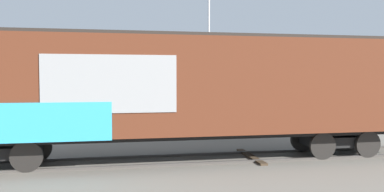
{
  "coord_description": "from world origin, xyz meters",
  "views": [
    {
      "loc": [
        -1.84,
        -12.27,
        2.74
      ],
      "look_at": [
        0.59,
        2.93,
        2.01
      ],
      "focal_mm": 35.09,
      "sensor_mm": 36.0,
      "label": 1
    }
  ],
  "objects_px": {
    "flagpole": "(204,27)",
    "parked_car_white": "(125,119)",
    "parked_car_black": "(219,116)",
    "freight_car": "(182,88)"
  },
  "relations": [
    {
      "from": "flagpole",
      "to": "parked_car_white",
      "type": "distance_m",
      "value": 7.82
    },
    {
      "from": "flagpole",
      "to": "parked_car_black",
      "type": "relative_size",
      "value": 1.99
    },
    {
      "from": "freight_car",
      "to": "parked_car_white",
      "type": "xyz_separation_m",
      "value": [
        -1.99,
        6.24,
        -1.66
      ]
    },
    {
      "from": "freight_car",
      "to": "parked_car_white",
      "type": "height_order",
      "value": "freight_car"
    },
    {
      "from": "freight_car",
      "to": "parked_car_white",
      "type": "bearing_deg",
      "value": 107.66
    },
    {
      "from": "parked_car_white",
      "to": "flagpole",
      "type": "bearing_deg",
      "value": 39.08
    },
    {
      "from": "freight_car",
      "to": "flagpole",
      "type": "xyz_separation_m",
      "value": [
        2.66,
        10.02,
        3.37
      ]
    },
    {
      "from": "freight_car",
      "to": "parked_car_white",
      "type": "distance_m",
      "value": 6.76
    },
    {
      "from": "parked_car_white",
      "to": "parked_car_black",
      "type": "xyz_separation_m",
      "value": [
        4.7,
        -0.2,
        0.07
      ]
    },
    {
      "from": "flagpole",
      "to": "parked_car_white",
      "type": "height_order",
      "value": "flagpole"
    }
  ]
}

